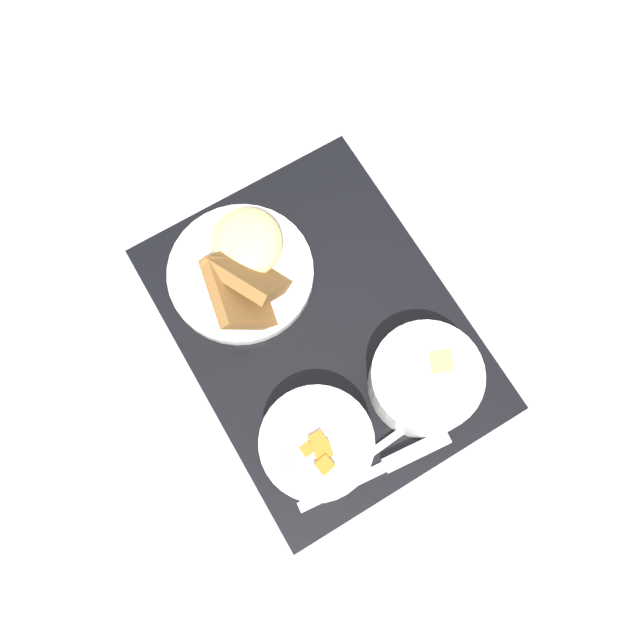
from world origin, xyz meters
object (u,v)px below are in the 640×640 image
at_px(knife, 406,456).
at_px(bowl_salad, 317,445).
at_px(bowl_soup, 425,379).
at_px(plate_main, 243,266).
at_px(spoon, 360,461).

bearing_deg(knife, bowl_salad, -30.79).
distance_m(bowl_soup, plate_main, 0.26).
relative_size(bowl_salad, spoon, 0.88).
height_order(bowl_soup, spoon, bowl_soup).
height_order(bowl_soup, plate_main, plate_main).
bearing_deg(bowl_soup, knife, 134.06).
height_order(plate_main, spoon, plate_main).
bearing_deg(plate_main, knife, -171.36).
bearing_deg(bowl_soup, spoon, 108.78).
height_order(bowl_salad, knife, bowl_salad).
height_order(knife, spoon, knife).
xyz_separation_m(plate_main, knife, (-0.30, -0.05, -0.02)).
relative_size(plate_main, spoon, 1.26).
bearing_deg(knife, bowl_soup, -129.46).
bearing_deg(bowl_salad, knife, -127.27).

